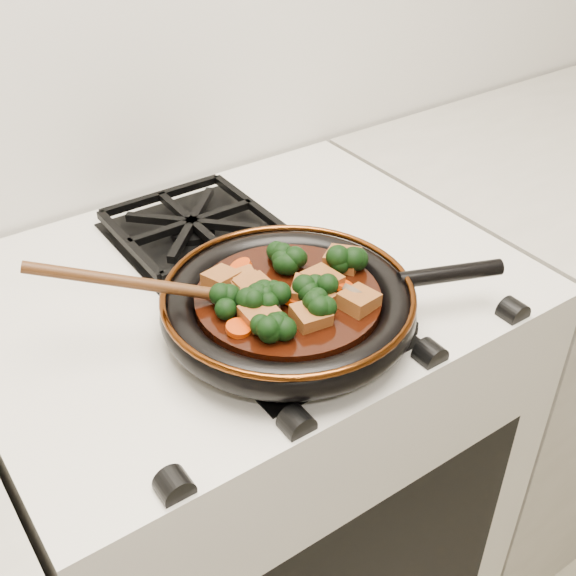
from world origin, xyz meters
TOP-DOWN VIEW (x-y plane):
  - stove at (0.00, 1.69)m, footprint 0.76×0.60m
  - burner_grate_front at (0.00, 1.55)m, footprint 0.23×0.23m
  - burner_grate_back at (0.00, 1.83)m, footprint 0.23×0.23m
  - skillet at (-0.01, 1.55)m, footprint 0.43×0.32m
  - braising_sauce at (-0.01, 1.55)m, footprint 0.23×0.23m
  - tofu_cube_0 at (-0.07, 1.53)m, footprint 0.04×0.04m
  - tofu_cube_1 at (-0.06, 1.55)m, footprint 0.05×0.06m
  - tofu_cube_2 at (0.04, 1.48)m, footprint 0.05×0.05m
  - tofu_cube_3 at (0.01, 1.53)m, footprint 0.06×0.06m
  - tofu_cube_4 at (-0.05, 1.60)m, footprint 0.04×0.04m
  - tofu_cube_5 at (0.03, 1.54)m, footprint 0.05×0.05m
  - tofu_cube_6 at (-0.05, 1.58)m, footprint 0.03×0.04m
  - tofu_cube_7 at (-0.07, 1.62)m, footprint 0.05×0.05m
  - tofu_cube_8 at (0.08, 1.56)m, footprint 0.06×0.06m
  - tofu_cube_9 at (-0.02, 1.49)m, footprint 0.05×0.04m
  - tofu_cube_10 at (-0.05, 1.58)m, footprint 0.04×0.04m
  - tofu_cube_11 at (0.00, 1.52)m, footprint 0.04×0.04m
  - broccoli_floret_0 at (-0.09, 1.57)m, footprint 0.07×0.07m
  - broccoli_floret_1 at (-0.04, 1.55)m, footprint 0.07×0.07m
  - broccoli_floret_2 at (-0.02, 1.49)m, footprint 0.08×0.08m
  - broccoli_floret_3 at (-0.07, 1.50)m, footprint 0.06×0.06m
  - broccoli_floret_4 at (-0.06, 1.55)m, footprint 0.09×0.09m
  - broccoli_floret_5 at (0.01, 1.60)m, footprint 0.08×0.09m
  - broccoli_floret_6 at (0.02, 1.60)m, footprint 0.06×0.06m
  - broccoli_floret_7 at (-0.08, 1.49)m, footprint 0.08×0.08m
  - broccoli_floret_8 at (0.08, 1.55)m, footprint 0.08×0.09m
  - broccoli_floret_9 at (0.01, 1.52)m, footprint 0.08×0.09m
  - carrot_coin_0 at (0.04, 1.56)m, footprint 0.03×0.03m
  - carrot_coin_1 at (-0.02, 1.54)m, footprint 0.03×0.03m
  - carrot_coin_2 at (-0.03, 1.63)m, footprint 0.03×0.03m
  - carrot_coin_3 at (0.05, 1.53)m, footprint 0.03×0.03m
  - carrot_coin_4 at (-0.10, 1.53)m, footprint 0.03×0.03m
  - mushroom_slice_0 at (0.05, 1.50)m, footprint 0.04×0.04m
  - mushroom_slice_1 at (0.03, 1.62)m, footprint 0.03×0.03m
  - mushroom_slice_2 at (0.03, 1.62)m, footprint 0.05×0.05m
  - wooden_spoon at (-0.13, 1.61)m, footprint 0.15×0.10m

SIDE VIEW (x-z plane):
  - stove at x=0.00m, z-range 0.00..0.90m
  - burner_grate_front at x=0.00m, z-range 0.90..0.93m
  - burner_grate_back at x=0.00m, z-range 0.90..0.93m
  - skillet at x=-0.01m, z-range 0.92..0.97m
  - braising_sauce at x=-0.01m, z-range 0.94..0.96m
  - carrot_coin_0 at x=0.04m, z-range 0.96..0.97m
  - carrot_coin_1 at x=-0.02m, z-range 0.96..0.97m
  - carrot_coin_2 at x=-0.03m, z-range 0.95..0.98m
  - carrot_coin_3 at x=0.05m, z-range 0.96..0.97m
  - carrot_coin_4 at x=-0.10m, z-range 0.96..0.97m
  - mushroom_slice_0 at x=0.05m, z-range 0.95..0.98m
  - mushroom_slice_1 at x=0.03m, z-range 0.95..0.98m
  - mushroom_slice_2 at x=0.03m, z-range 0.96..0.98m
  - tofu_cube_4 at x=-0.05m, z-range 0.95..0.98m
  - tofu_cube_6 at x=-0.05m, z-range 0.96..0.98m
  - tofu_cube_11 at x=0.00m, z-range 0.95..0.98m
  - tofu_cube_10 at x=-0.05m, z-range 0.96..0.98m
  - tofu_cube_2 at x=0.04m, z-range 0.95..0.98m
  - tofu_cube_7 at x=-0.07m, z-range 0.95..0.98m
  - tofu_cube_1 at x=-0.06m, z-range 0.96..0.98m
  - tofu_cube_5 at x=0.03m, z-range 0.95..0.98m
  - tofu_cube_9 at x=-0.02m, z-range 0.95..0.98m
  - tofu_cube_0 at x=-0.07m, z-range 0.95..0.98m
  - tofu_cube_3 at x=0.01m, z-range 0.95..0.98m
  - tofu_cube_8 at x=0.08m, z-range 0.95..0.98m
  - broccoli_floret_7 at x=-0.08m, z-range 0.94..1.00m
  - broccoli_floret_0 at x=-0.09m, z-range 0.94..1.00m
  - broccoli_floret_8 at x=0.08m, z-range 0.93..1.00m
  - broccoli_floret_3 at x=-0.07m, z-range 0.94..1.00m
  - broccoli_floret_6 at x=0.02m, z-range 0.94..1.00m
  - broccoli_floret_4 at x=-0.06m, z-range 0.94..1.00m
  - broccoli_floret_5 at x=0.01m, z-range 0.94..1.00m
  - broccoli_floret_9 at x=0.01m, z-range 0.94..1.00m
  - broccoli_floret_2 at x=-0.02m, z-range 0.94..1.01m
  - broccoli_floret_1 at x=-0.04m, z-range 0.94..1.00m
  - wooden_spoon at x=-0.13m, z-range 0.86..1.11m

